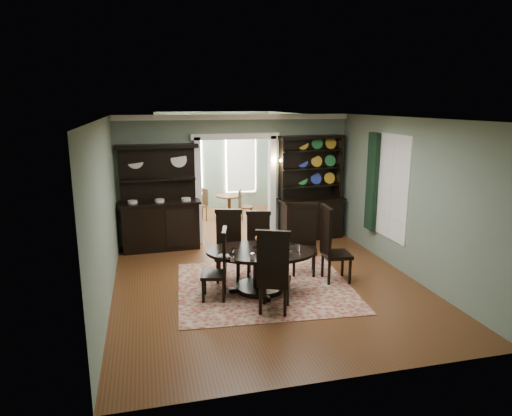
{
  "coord_description": "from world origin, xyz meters",
  "views": [
    {
      "loc": [
        -2.07,
        -7.51,
        3.26
      ],
      "look_at": [
        -0.09,
        0.6,
        1.33
      ],
      "focal_mm": 32.0,
      "sensor_mm": 36.0,
      "label": 1
    }
  ],
  "objects_px": {
    "parlor_table": "(229,203)",
    "sideboard": "(160,213)",
    "welsh_dresser": "(310,202)",
    "dining_table": "(260,263)"
  },
  "relations": [
    {
      "from": "parlor_table",
      "to": "sideboard",
      "type": "bearing_deg",
      "value": -131.66
    },
    {
      "from": "sideboard",
      "to": "welsh_dresser",
      "type": "relative_size",
      "value": 0.95
    },
    {
      "from": "sideboard",
      "to": "parlor_table",
      "type": "xyz_separation_m",
      "value": [
        2.0,
        2.25,
        -0.37
      ]
    },
    {
      "from": "welsh_dresser",
      "to": "parlor_table",
      "type": "distance_m",
      "value": 2.8
    },
    {
      "from": "dining_table",
      "to": "welsh_dresser",
      "type": "distance_m",
      "value": 3.55
    },
    {
      "from": "parlor_table",
      "to": "dining_table",
      "type": "bearing_deg",
      "value": -94.58
    },
    {
      "from": "welsh_dresser",
      "to": "parlor_table",
      "type": "xyz_separation_m",
      "value": [
        -1.6,
        2.25,
        -0.45
      ]
    },
    {
      "from": "sideboard",
      "to": "welsh_dresser",
      "type": "distance_m",
      "value": 3.61
    },
    {
      "from": "sideboard",
      "to": "welsh_dresser",
      "type": "xyz_separation_m",
      "value": [
        3.61,
        0.0,
        0.08
      ]
    },
    {
      "from": "sideboard",
      "to": "parlor_table",
      "type": "relative_size",
      "value": 3.1
    }
  ]
}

